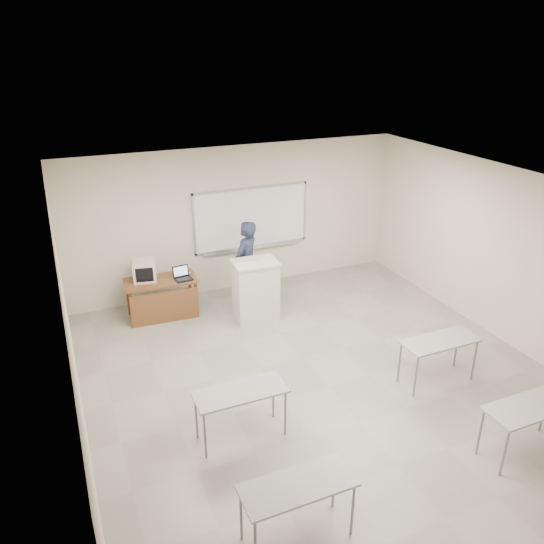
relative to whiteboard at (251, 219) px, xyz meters
name	(u,v)px	position (x,y,z in m)	size (l,w,h in m)	color
floor	(328,387)	(-0.30, -3.97, -1.49)	(7.00, 8.00, 0.01)	gray
whiteboard	(251,219)	(0.00, 0.00, 0.00)	(2.48, 0.10, 1.31)	white
student_desks	(382,402)	(-0.30, -5.32, -0.81)	(4.40, 2.20, 0.73)	#9B9C98
instructor_desk	(163,293)	(-2.10, -0.78, -0.95)	(1.32, 0.66, 0.75)	brown
podium	(256,290)	(-0.50, -1.47, -0.90)	(0.82, 0.60, 1.16)	silver
crt_monitor	(145,270)	(-2.35, -0.54, -0.54)	(0.42, 0.46, 0.39)	beige
laptop	(183,276)	(-1.70, -0.79, -0.67)	(0.31, 0.29, 0.23)	black
mouse	(188,273)	(-1.55, -0.62, -0.71)	(0.11, 0.07, 0.04)	#94959A
keyboard	(246,261)	(-0.65, -1.39, -0.31)	(0.42, 0.14, 0.02)	beige
presenter	(246,263)	(-0.43, -0.82, -0.62)	(0.63, 0.41, 1.72)	black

